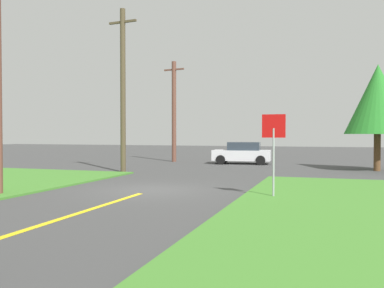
{
  "coord_description": "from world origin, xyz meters",
  "views": [
    {
      "loc": [
        6.57,
        -14.74,
        2.21
      ],
      "look_at": [
        0.33,
        4.08,
        1.73
      ],
      "focal_mm": 38.33,
      "sensor_mm": 36.0,
      "label": 1
    }
  ],
  "objects_px": {
    "utility_pole_mid": "(123,89)",
    "oak_tree_left": "(378,99)",
    "stop_sign": "(274,139)",
    "utility_pole_far": "(174,111)",
    "car_approaching_junction": "(242,153)"
  },
  "relations": [
    {
      "from": "utility_pole_far",
      "to": "oak_tree_left",
      "type": "xyz_separation_m",
      "value": [
        14.54,
        -3.98,
        0.19
      ]
    },
    {
      "from": "utility_pole_mid",
      "to": "oak_tree_left",
      "type": "height_order",
      "value": "utility_pole_mid"
    },
    {
      "from": "stop_sign",
      "to": "utility_pole_mid",
      "type": "height_order",
      "value": "utility_pole_mid"
    },
    {
      "from": "stop_sign",
      "to": "car_approaching_junction",
      "type": "xyz_separation_m",
      "value": [
        -4.24,
        15.76,
        -1.25
      ]
    },
    {
      "from": "car_approaching_junction",
      "to": "utility_pole_mid",
      "type": "relative_size",
      "value": 0.47
    },
    {
      "from": "utility_pole_mid",
      "to": "oak_tree_left",
      "type": "xyz_separation_m",
      "value": [
        14.08,
        5.53,
        -0.54
      ]
    },
    {
      "from": "car_approaching_junction",
      "to": "oak_tree_left",
      "type": "height_order",
      "value": "oak_tree_left"
    },
    {
      "from": "utility_pole_mid",
      "to": "oak_tree_left",
      "type": "bearing_deg",
      "value": 21.45
    },
    {
      "from": "stop_sign",
      "to": "oak_tree_left",
      "type": "relative_size",
      "value": 0.45
    },
    {
      "from": "utility_pole_far",
      "to": "oak_tree_left",
      "type": "height_order",
      "value": "utility_pole_far"
    },
    {
      "from": "stop_sign",
      "to": "oak_tree_left",
      "type": "distance_m",
      "value": 13.56
    },
    {
      "from": "utility_pole_mid",
      "to": "stop_sign",
      "type": "bearing_deg",
      "value": -36.54
    },
    {
      "from": "utility_pole_far",
      "to": "car_approaching_junction",
      "type": "bearing_deg",
      "value": -7.79
    },
    {
      "from": "car_approaching_junction",
      "to": "utility_pole_mid",
      "type": "bearing_deg",
      "value": 53.82
    },
    {
      "from": "stop_sign",
      "to": "utility_pole_far",
      "type": "distance_m",
      "value": 19.41
    }
  ]
}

